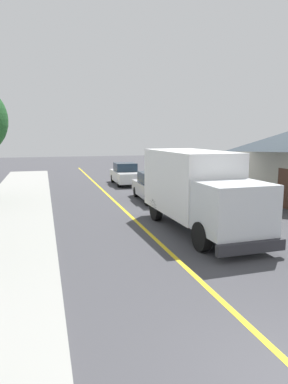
# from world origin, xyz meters

# --- Properties ---
(centre_line_yellow) EXTENTS (0.16, 56.00, 0.01)m
(centre_line_yellow) POSITION_xyz_m (0.00, 10.00, 0.00)
(centre_line_yellow) COLOR gold
(centre_line_yellow) RESTS_ON ground
(box_truck) EXTENTS (2.63, 7.25, 3.20)m
(box_truck) POSITION_xyz_m (2.04, 9.19, 1.77)
(box_truck) COLOR white
(box_truck) RESTS_ON ground
(parked_car_near) EXTENTS (1.96, 4.46, 1.67)m
(parked_car_near) POSITION_xyz_m (2.32, 15.86, 0.79)
(parked_car_near) COLOR #B7B7BC
(parked_car_near) RESTS_ON ground
(parked_car_mid) EXTENTS (1.88, 4.43, 1.67)m
(parked_car_mid) POSITION_xyz_m (2.22, 23.04, 0.79)
(parked_car_mid) COLOR silver
(parked_car_mid) RESTS_ON ground
(parked_van_across) EXTENTS (1.94, 4.46, 1.67)m
(parked_van_across) POSITION_xyz_m (5.20, 13.10, 0.79)
(parked_van_across) COLOR #B7B7BC
(parked_van_across) RESTS_ON ground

